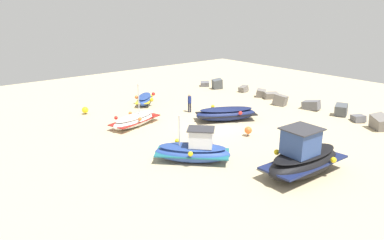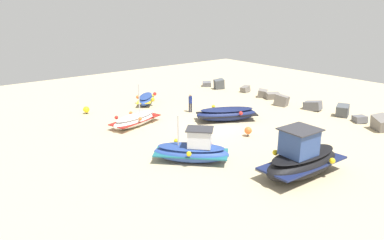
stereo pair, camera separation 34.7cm
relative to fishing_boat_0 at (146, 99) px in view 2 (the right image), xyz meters
The scene contains 10 objects.
ground_plane 8.92m from the fishing_boat_0, ahead, with size 51.83×51.83×0.00m, color #C6B289.
fishing_boat_0 is the anchor object (origin of this frame).
fishing_boat_1 13.65m from the fishing_boat_0, 20.11° to the right, with size 4.31×4.25×2.78m.
fishing_boat_2 6.34m from the fishing_boat_0, 38.65° to the right, with size 2.63×4.58×3.15m.
fishing_boat_3 8.71m from the fishing_boat_0, 15.37° to the left, with size 3.76×5.08×1.08m.
fishing_boat_4 17.98m from the fishing_boat_0, ahead, with size 2.68×5.26×2.79m.
person_walking 5.05m from the fishing_boat_0, 17.24° to the left, with size 0.32×0.32×1.61m.
breakwater_rocks 14.29m from the fishing_boat_0, 44.23° to the left, with size 23.34×2.73×1.41m.
mooring_buoy_0 5.69m from the fishing_boat_0, 93.11° to the right, with size 0.53×0.53×0.64m.
mooring_buoy_1 12.02m from the fishing_boat_0, ahead, with size 0.52×0.52×0.70m.
Camera 2 is at (19.01, -17.35, 8.70)m, focal length 33.43 mm.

